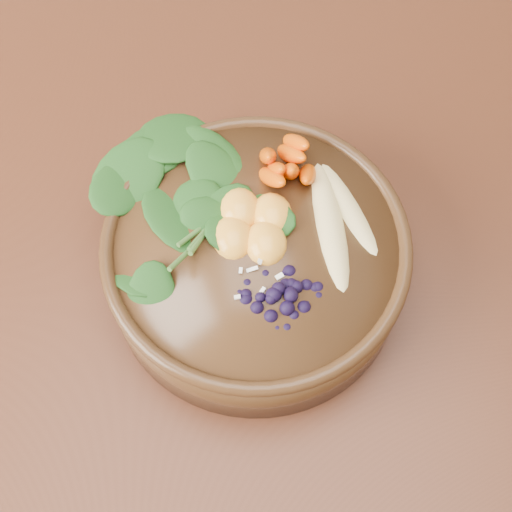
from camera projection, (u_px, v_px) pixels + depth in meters
The scene contains 9 objects.
ground at pixel (274, 494), 1.27m from camera, with size 4.00×4.00×0.00m, color #381E0F.
dining_table at pixel (290, 390), 0.68m from camera, with size 1.60×0.90×0.75m.
stoneware_bowl at pixel (256, 261), 0.60m from camera, with size 0.25×0.25×0.07m, color #462B16.
kale_heap at pixel (191, 189), 0.57m from camera, with size 0.16×0.15×0.04m, color #1F4F19, non-canonical shape.
carrot_cluster at pixel (285, 138), 0.58m from camera, with size 0.05×0.05×0.07m, color #F55900, non-canonical shape.
banana_halves at pixel (341, 209), 0.57m from camera, with size 0.07×0.15×0.02m.
mandarin_cluster at pixel (252, 217), 0.57m from camera, with size 0.07×0.08×0.03m, color #FAA32E, non-canonical shape.
blueberry_pile at pixel (279, 290), 0.54m from camera, with size 0.12×0.09×0.03m, color black, non-canonical shape.
coconut_flakes at pixel (264, 259), 0.56m from camera, with size 0.08×0.06×0.01m, color white, non-canonical shape.
Camera 1 is at (-0.05, -0.19, 1.32)m, focal length 50.00 mm.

